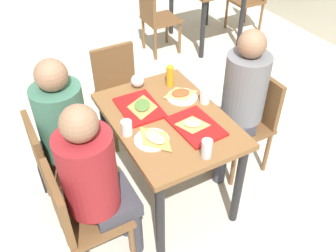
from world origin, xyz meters
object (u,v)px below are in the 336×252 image
foil_bundle (138,81)px  chair_far_side (250,117)px  tray_red_near (139,108)px  pizza_slice_a (142,106)px  chair_near_left (55,161)px  paper_plate_center (182,97)px  pizza_slice_c (181,93)px  person_in_red (69,127)px  handbag (50,165)px  soda_can (207,149)px  person_far_side (240,96)px  person_in_brown_jacket (96,178)px  pizza_slice_d (155,138)px  pizza_slice_b (193,124)px  main_table (168,131)px  condiment_bottle (170,76)px  background_chair_near (155,16)px  paper_plate_near_edge (152,140)px  tray_red_far (196,126)px  plastic_cup_a (205,96)px  plastic_cup_b (127,128)px  chair_left_end (119,87)px  chair_near_right (79,214)px

foil_bundle → chair_far_side: bearing=60.3°
tray_red_near → foil_bundle: 0.28m
chair_far_side → foil_bundle: size_ratio=8.39×
pizza_slice_a → chair_near_left: bearing=-97.8°
paper_plate_center → pizza_slice_c: bearing=171.9°
person_in_red → handbag: bearing=-156.0°
soda_can → person_far_side: bearing=126.5°
person_in_brown_jacket → pizza_slice_d: 0.44m
foil_bundle → pizza_slice_b: bearing=10.5°
pizza_slice_d → handbag: (-0.77, -0.59, -0.64)m
main_table → handbag: (-0.61, -0.76, -0.51)m
chair_near_left → paper_plate_center: bearing=83.8°
soda_can → pizza_slice_a: bearing=-168.1°
condiment_bottle → background_chair_near: (-1.79, 0.79, -0.36)m
paper_plate_near_edge → tray_red_far: bearing=85.3°
person_in_red → paper_plate_center: (0.10, 0.81, 0.04)m
person_in_brown_jacket → paper_plate_center: 0.91m
tray_red_far → pizza_slice_c: bearing=165.3°
plastic_cup_a → chair_near_left: bearing=-102.3°
tray_red_far → soda_can: 0.28m
pizza_slice_b → tray_red_near: bearing=-147.2°
chair_far_side → plastic_cup_b: bearing=-88.6°
paper_plate_center → pizza_slice_b: (0.32, -0.11, 0.02)m
pizza_slice_b → plastic_cup_a: (-0.19, 0.22, 0.03)m
chair_left_end → background_chair_near: same height
plastic_cup_b → chair_near_left: bearing=-122.8°
main_table → plastic_cup_a: plastic_cup_a is taller
tray_red_near → chair_near_left: bearing=-97.1°
pizza_slice_c → plastic_cup_a: plastic_cup_a is taller
main_table → chair_near_right: (0.26, -0.75, -0.16)m
tray_red_near → pizza_slice_a: bearing=58.9°
paper_plate_near_edge → paper_plate_center: bearing=127.6°
pizza_slice_d → foil_bundle: (-0.60, 0.16, 0.03)m
soda_can → handbag: soda_can is taller
main_table → pizza_slice_d: bearing=-48.2°
plastic_cup_b → person_in_brown_jacket: bearing=-52.3°
tray_red_far → handbag: (-0.79, -0.87, -0.64)m
person_far_side → paper_plate_center: person_far_side is taller
main_table → pizza_slice_d: size_ratio=4.11×
person_far_side → pizza_slice_b: person_far_side is taller
pizza_slice_c → handbag: 1.24m
tray_red_near → paper_plate_near_edge: bearing=-12.3°
chair_left_end → tray_red_far: 1.12m
person_in_red → background_chair_near: (-1.87, 1.59, -0.25)m
chair_left_end → soda_can: soda_can is taller
pizza_slice_b → pizza_slice_c: pizza_slice_b is taller
pizza_slice_b → chair_left_end: bearing=-175.0°
person_in_brown_jacket → pizza_slice_c: person_in_brown_jacket is taller
paper_plate_near_edge → pizza_slice_d: size_ratio=0.88×
person_in_brown_jacket → pizza_slice_b: bearing=97.7°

